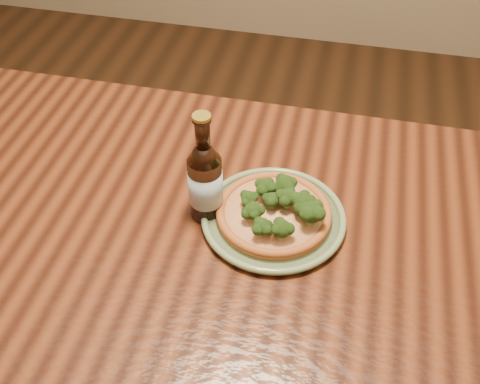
% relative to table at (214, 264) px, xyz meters
% --- Properties ---
extents(table, '(1.60, 0.90, 0.75)m').
position_rel_table_xyz_m(table, '(0.00, 0.00, 0.00)').
color(table, '#4C2210').
rests_on(table, ground).
extents(plate, '(0.29, 0.29, 0.02)m').
position_rel_table_xyz_m(plate, '(0.11, 0.06, 0.10)').
color(plate, '#637551').
rests_on(plate, table).
extents(pizza, '(0.23, 0.23, 0.07)m').
position_rel_table_xyz_m(pizza, '(0.11, 0.06, 0.12)').
color(pizza, '#954E21').
rests_on(pizza, plate).
extents(beer_bottle, '(0.07, 0.07, 0.24)m').
position_rel_table_xyz_m(beer_bottle, '(-0.02, 0.05, 0.18)').
color(beer_bottle, black).
rests_on(beer_bottle, table).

